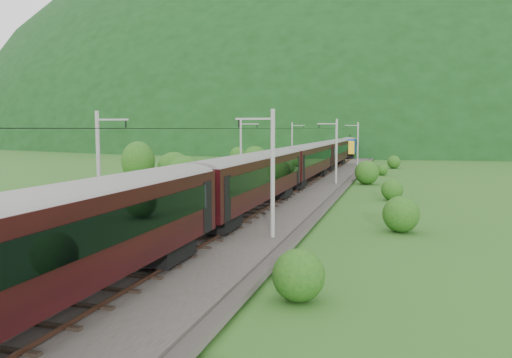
# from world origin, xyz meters

# --- Properties ---
(ground) EXTENTS (600.00, 600.00, 0.00)m
(ground) POSITION_xyz_m (0.00, 0.00, 0.00)
(ground) COLOR #2A591C
(ground) RESTS_ON ground
(railbed) EXTENTS (14.00, 220.00, 0.30)m
(railbed) POSITION_xyz_m (0.00, 10.00, 0.15)
(railbed) COLOR #38332D
(railbed) RESTS_ON ground
(track_left) EXTENTS (2.40, 220.00, 0.27)m
(track_left) POSITION_xyz_m (-2.40, 10.00, 0.37)
(track_left) COLOR brown
(track_left) RESTS_ON railbed
(track_right) EXTENTS (2.40, 220.00, 0.27)m
(track_right) POSITION_xyz_m (2.40, 10.00, 0.37)
(track_right) COLOR brown
(track_right) RESTS_ON railbed
(catenary_left) EXTENTS (2.54, 192.28, 8.00)m
(catenary_left) POSITION_xyz_m (-6.12, 32.00, 4.50)
(catenary_left) COLOR gray
(catenary_left) RESTS_ON railbed
(catenary_right) EXTENTS (2.54, 192.28, 8.00)m
(catenary_right) POSITION_xyz_m (6.12, 32.00, 4.50)
(catenary_right) COLOR gray
(catenary_right) RESTS_ON railbed
(overhead_wires) EXTENTS (4.83, 198.00, 0.03)m
(overhead_wires) POSITION_xyz_m (0.00, 10.00, 7.10)
(overhead_wires) COLOR black
(overhead_wires) RESTS_ON ground
(mountain_main) EXTENTS (504.00, 360.00, 244.00)m
(mountain_main) POSITION_xyz_m (0.00, 260.00, 0.00)
(mountain_main) COLOR black
(mountain_main) RESTS_ON ground
(mountain_ridge) EXTENTS (336.00, 280.00, 132.00)m
(mountain_ridge) POSITION_xyz_m (-120.00, 300.00, 0.00)
(mountain_ridge) COLOR black
(mountain_ridge) RESTS_ON ground
(train) EXTENTS (3.22, 154.05, 5.60)m
(train) POSITION_xyz_m (2.40, 20.56, 3.77)
(train) COLOR black
(train) RESTS_ON ground
(hazard_post_near) EXTENTS (0.17, 0.17, 1.57)m
(hazard_post_near) POSITION_xyz_m (-0.07, 26.91, 1.08)
(hazard_post_near) COLOR red
(hazard_post_near) RESTS_ON railbed
(hazard_post_far) EXTENTS (0.14, 0.14, 1.30)m
(hazard_post_far) POSITION_xyz_m (0.67, 45.52, 0.95)
(hazard_post_far) COLOR red
(hazard_post_far) RESTS_ON railbed
(signal) EXTENTS (0.24, 0.24, 2.20)m
(signal) POSITION_xyz_m (-4.41, 62.59, 1.59)
(signal) COLOR black
(signal) RESTS_ON railbed
(vegetation_left) EXTENTS (13.85, 149.10, 5.63)m
(vegetation_left) POSITION_xyz_m (-13.74, 11.77, 2.14)
(vegetation_left) COLOR #1A4D14
(vegetation_left) RESTS_ON ground
(vegetation_right) EXTENTS (6.98, 104.37, 3.02)m
(vegetation_right) POSITION_xyz_m (11.56, 5.51, 1.24)
(vegetation_right) COLOR #1A4D14
(vegetation_right) RESTS_ON ground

